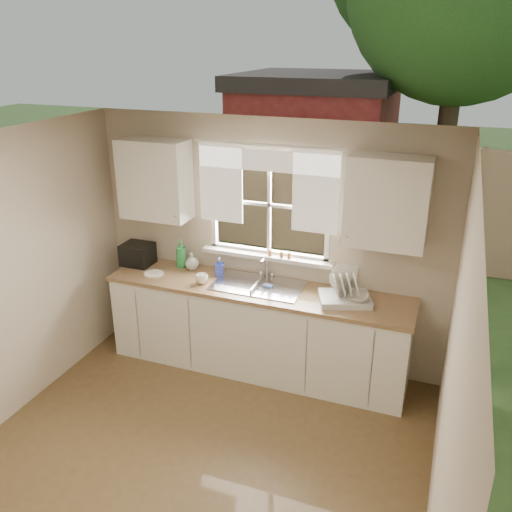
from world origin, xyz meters
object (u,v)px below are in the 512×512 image
at_px(soap_bottle_a, 181,253).
at_px(cup, 202,279).
at_px(dish_rack, 345,295).
at_px(black_appliance, 138,254).

distance_m(soap_bottle_a, cup, 0.50).
bearing_deg(soap_bottle_a, dish_rack, -23.81).
distance_m(dish_rack, black_appliance, 2.27).
relative_size(dish_rack, soap_bottle_a, 1.80).
distance_m(dish_rack, cup, 1.41).
distance_m(dish_rack, soap_bottle_a, 1.80).
bearing_deg(black_appliance, soap_bottle_a, 11.31).
bearing_deg(black_appliance, cup, -13.14).
bearing_deg(dish_rack, soap_bottle_a, 173.87).
height_order(soap_bottle_a, cup, soap_bottle_a).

